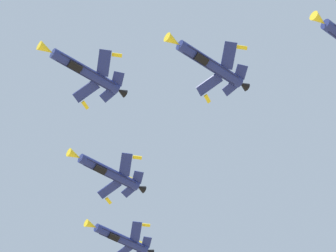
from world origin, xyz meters
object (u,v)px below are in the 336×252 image
object	(u,v)px
fighter_jet_lead	(84,71)
fighter_jet_right_wing	(108,172)
fighter_jet_right_outer	(120,238)
fighter_jet_left_wing	(209,63)

from	to	relation	value
fighter_jet_lead	fighter_jet_right_wing	size ratio (longest dim) A/B	1.00
fighter_jet_right_wing	fighter_jet_right_outer	xyz separation A→B (m)	(8.47, 18.78, 0.74)
fighter_jet_lead	fighter_jet_right_outer	world-z (taller)	fighter_jet_lead
fighter_jet_left_wing	fighter_jet_right_outer	xyz separation A→B (m)	(1.40, 46.41, -0.62)
fighter_jet_right_outer	fighter_jet_lead	bearing A→B (deg)	136.72
fighter_jet_lead	fighter_jet_left_wing	distance (m)	19.40
fighter_jet_lead	fighter_jet_right_outer	distance (m)	41.42
fighter_jet_left_wing	fighter_jet_right_outer	size ratio (longest dim) A/B	1.00
fighter_jet_lead	fighter_jet_right_outer	xyz separation A→B (m)	(18.35, 37.08, -1.95)
fighter_jet_left_wing	fighter_jet_right_outer	distance (m)	46.44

